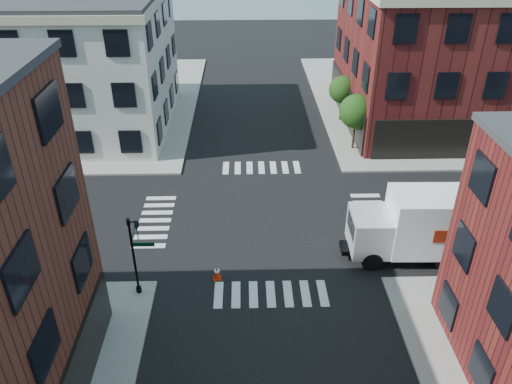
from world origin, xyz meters
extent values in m
plane|color=black|center=(0.00, 0.00, 0.00)|extent=(120.00, 120.00, 0.00)
cube|color=gray|center=(21.00, 21.00, 0.07)|extent=(30.00, 30.00, 0.15)
cube|color=gray|center=(-21.00, 21.00, 0.07)|extent=(30.00, 30.00, 0.15)
cube|color=#491213|center=(20.50, 16.00, 6.00)|extent=(25.00, 16.00, 12.00)
cube|color=beige|center=(-19.00, 16.00, 5.50)|extent=(22.00, 16.00, 11.00)
cylinder|color=black|center=(7.50, 10.00, 0.89)|extent=(0.18, 0.18, 1.47)
cylinder|color=black|center=(7.50, 10.00, 1.62)|extent=(0.12, 0.12, 1.47)
sphere|color=#1A3B10|center=(7.50, 10.00, 3.30)|extent=(2.69, 2.69, 2.69)
sphere|color=#1A3B10|center=(7.75, 9.90, 2.75)|extent=(1.85, 1.85, 1.85)
cylinder|color=black|center=(7.50, 16.00, 0.81)|extent=(0.18, 0.18, 1.33)
cylinder|color=black|center=(7.50, 16.00, 1.48)|extent=(0.12, 0.12, 1.33)
sphere|color=#1A3B10|center=(7.50, 16.00, 3.00)|extent=(2.43, 2.43, 2.43)
sphere|color=#1A3B10|center=(7.75, 15.90, 2.51)|extent=(1.67, 1.67, 1.67)
cylinder|color=black|center=(-6.80, -6.80, 2.30)|extent=(0.12, 0.12, 4.60)
cylinder|color=black|center=(-6.80, -6.80, 0.30)|extent=(0.28, 0.28, 0.30)
cube|color=#053819|center=(-6.25, -6.80, 3.15)|extent=(1.10, 0.03, 0.22)
cube|color=#053819|center=(-6.80, -6.25, 3.40)|extent=(0.03, 1.10, 0.22)
imported|color=black|center=(-6.45, -6.70, 3.90)|extent=(0.22, 0.18, 1.10)
imported|color=black|center=(-6.90, -6.45, 3.90)|extent=(0.18, 0.22, 1.10)
cube|color=white|center=(9.87, -4.00, 2.33)|extent=(6.47, 2.89, 3.43)
cube|color=maroon|center=(9.85, -5.41, 2.33)|extent=(2.44, 0.09, 0.78)
cube|color=maroon|center=(9.90, -2.59, 2.33)|extent=(2.44, 0.09, 0.78)
cube|color=silver|center=(5.66, -3.92, 1.72)|extent=(2.26, 2.70, 2.22)
cube|color=black|center=(4.61, -3.90, 2.10)|extent=(0.15, 2.11, 1.00)
cube|color=black|center=(8.54, -3.98, 0.55)|extent=(8.88, 1.27, 0.28)
cylinder|color=black|center=(5.64, -5.08, 0.55)|extent=(1.11, 0.41, 1.11)
cylinder|color=black|center=(5.69, -2.76, 0.55)|extent=(1.11, 0.41, 1.11)
cylinder|color=black|center=(9.63, -5.16, 0.55)|extent=(1.11, 0.41, 1.11)
cylinder|color=black|center=(9.67, -2.83, 0.55)|extent=(1.11, 0.41, 1.11)
cylinder|color=black|center=(12.29, -5.21, 0.55)|extent=(1.11, 0.41, 1.11)
cylinder|color=black|center=(12.33, -2.88, 0.55)|extent=(1.11, 0.41, 1.11)
cube|color=red|center=(-2.82, -5.70, 0.02)|extent=(0.48, 0.48, 0.05)
cone|color=red|center=(-2.82, -5.70, 0.40)|extent=(0.46, 0.46, 0.80)
cylinder|color=white|center=(-2.82, -5.70, 0.52)|extent=(0.31, 0.31, 0.09)
camera|label=1|loc=(-1.26, -26.47, 17.70)|focal=35.00mm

